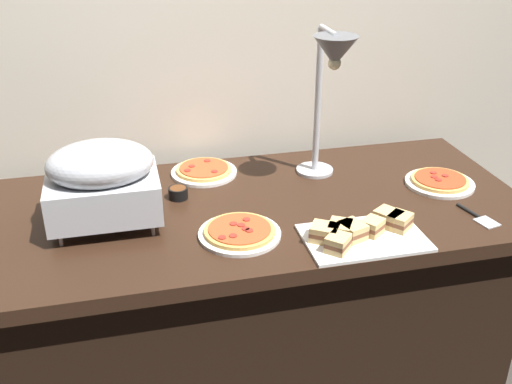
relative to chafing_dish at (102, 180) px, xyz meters
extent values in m
plane|color=#38332D|center=(0.48, 0.02, -0.92)|extent=(8.00, 8.00, 0.00)
cube|color=beige|center=(0.48, 0.52, 0.28)|extent=(4.40, 0.04, 2.40)
cube|color=black|center=(0.48, 0.02, -0.18)|extent=(1.90, 0.84, 0.05)
cube|color=black|center=(0.48, 0.02, -0.56)|extent=(1.75, 0.74, 0.71)
cylinder|color=#B7BABF|center=(-0.14, -0.11, -0.14)|extent=(0.01, 0.01, 0.04)
cylinder|color=#B7BABF|center=(0.14, -0.11, -0.14)|extent=(0.01, 0.01, 0.04)
cylinder|color=#B7BABF|center=(-0.14, 0.11, -0.14)|extent=(0.01, 0.01, 0.04)
cylinder|color=#B7BABF|center=(0.14, 0.11, -0.14)|extent=(0.01, 0.01, 0.04)
cube|color=#B7BABF|center=(0.00, 0.00, -0.05)|extent=(0.35, 0.26, 0.13)
ellipsoid|color=#B7BABF|center=(0.00, 0.00, 0.06)|extent=(0.33, 0.25, 0.14)
cylinder|color=#B7BABF|center=(0.78, 0.23, -0.15)|extent=(0.14, 0.14, 0.01)
cylinder|color=#B7BABF|center=(0.78, 0.23, 0.12)|extent=(0.02, 0.02, 0.53)
cylinder|color=#B7BABF|center=(0.78, 0.16, 0.39)|extent=(0.02, 0.15, 0.02)
cone|color=#595B60|center=(0.78, 0.08, 0.34)|extent=(0.15, 0.15, 0.10)
sphere|color=#F9EAB2|center=(0.78, 0.08, 0.30)|extent=(0.04, 0.04, 0.04)
cylinder|color=white|center=(0.40, -0.17, -0.15)|extent=(0.26, 0.26, 0.01)
cylinder|color=gold|center=(0.40, -0.17, -0.14)|extent=(0.22, 0.22, 0.01)
cylinder|color=#B74723|center=(0.40, -0.17, -0.13)|extent=(0.20, 0.20, 0.00)
cylinder|color=maroon|center=(0.37, -0.22, -0.13)|extent=(0.02, 0.02, 0.00)
cylinder|color=maroon|center=(0.43, -0.20, -0.13)|extent=(0.02, 0.02, 0.00)
cylinder|color=maroon|center=(0.34, -0.22, -0.13)|extent=(0.02, 0.02, 0.00)
cylinder|color=maroon|center=(0.42, -0.18, -0.13)|extent=(0.02, 0.02, 0.00)
cylinder|color=maroon|center=(0.41, -0.16, -0.13)|extent=(0.02, 0.02, 0.00)
cylinder|color=maroon|center=(0.43, -0.13, -0.13)|extent=(0.02, 0.02, 0.00)
cylinder|color=maroon|center=(0.39, -0.14, -0.13)|extent=(0.02, 0.02, 0.00)
cylinder|color=white|center=(0.36, 0.31, -0.15)|extent=(0.25, 0.25, 0.01)
cylinder|color=#DBA856|center=(0.36, 0.31, -0.14)|extent=(0.21, 0.21, 0.01)
cylinder|color=#B74723|center=(0.36, 0.31, -0.13)|extent=(0.18, 0.18, 0.00)
cylinder|color=maroon|center=(0.39, 0.36, -0.13)|extent=(0.02, 0.02, 0.00)
cylinder|color=maroon|center=(0.40, 0.26, -0.13)|extent=(0.02, 0.02, 0.00)
cylinder|color=maroon|center=(0.30, 0.29, -0.13)|extent=(0.02, 0.02, 0.00)
cylinder|color=maroon|center=(0.32, 0.33, -0.13)|extent=(0.02, 0.02, 0.00)
cylinder|color=white|center=(1.19, 0.02, -0.15)|extent=(0.25, 0.25, 0.01)
cylinder|color=#DBA856|center=(1.19, 0.02, -0.14)|extent=(0.21, 0.21, 0.01)
cylinder|color=#AD3D1E|center=(1.19, 0.02, -0.13)|extent=(0.18, 0.18, 0.00)
cylinder|color=maroon|center=(1.17, 0.00, -0.13)|extent=(0.02, 0.02, 0.00)
cylinder|color=maroon|center=(1.21, 0.03, -0.13)|extent=(0.02, 0.02, 0.00)
cylinder|color=maroon|center=(1.18, 0.06, -0.13)|extent=(0.02, 0.02, 0.00)
cylinder|color=maroon|center=(1.17, 0.02, -0.13)|extent=(0.02, 0.02, 0.00)
cube|color=white|center=(0.77, -0.28, -0.15)|extent=(0.37, 0.24, 0.01)
cube|color=tan|center=(0.66, -0.34, -0.14)|extent=(0.09, 0.09, 0.02)
cube|color=brown|center=(0.66, -0.34, -0.12)|extent=(0.09, 0.09, 0.01)
cube|color=tan|center=(0.66, -0.34, -0.11)|extent=(0.09, 0.09, 0.02)
cube|color=tan|center=(0.80, -0.27, -0.14)|extent=(0.08, 0.08, 0.02)
cube|color=brown|center=(0.80, -0.27, -0.12)|extent=(0.08, 0.08, 0.01)
cube|color=tan|center=(0.80, -0.27, -0.11)|extent=(0.08, 0.08, 0.02)
cube|color=tan|center=(0.69, -0.27, -0.14)|extent=(0.10, 0.10, 0.02)
cube|color=brown|center=(0.69, -0.27, -0.12)|extent=(0.10, 0.10, 0.01)
cube|color=tan|center=(0.69, -0.27, -0.11)|extent=(0.10, 0.10, 0.02)
cube|color=tan|center=(0.64, -0.27, -0.14)|extent=(0.11, 0.10, 0.02)
cube|color=brown|center=(0.64, -0.27, -0.12)|extent=(0.11, 0.10, 0.01)
cube|color=tan|center=(0.64, -0.27, -0.11)|extent=(0.11, 0.10, 0.02)
cube|color=tan|center=(0.89, -0.26, -0.14)|extent=(0.09, 0.09, 0.02)
cube|color=brown|center=(0.89, -0.26, -0.12)|extent=(0.09, 0.09, 0.01)
cube|color=tan|center=(0.89, -0.26, -0.11)|extent=(0.09, 0.09, 0.02)
cube|color=tan|center=(0.73, -0.28, -0.14)|extent=(0.09, 0.10, 0.02)
cube|color=brown|center=(0.73, -0.28, -0.12)|extent=(0.09, 0.10, 0.01)
cube|color=tan|center=(0.73, -0.28, -0.11)|extent=(0.09, 0.10, 0.02)
cube|color=tan|center=(0.87, -0.23, -0.14)|extent=(0.10, 0.10, 0.02)
cube|color=brown|center=(0.87, -0.23, -0.12)|extent=(0.10, 0.10, 0.01)
cube|color=tan|center=(0.87, -0.23, -0.11)|extent=(0.10, 0.10, 0.02)
cylinder|color=black|center=(0.24, 0.13, -0.14)|extent=(0.07, 0.07, 0.04)
cylinder|color=#562D14|center=(0.24, 0.13, -0.12)|extent=(0.06, 0.06, 0.01)
cylinder|color=black|center=(0.13, 0.20, -0.14)|extent=(0.06, 0.06, 0.03)
cylinder|color=#562D14|center=(0.13, 0.20, -0.13)|extent=(0.05, 0.05, 0.01)
cube|color=#B7BABF|center=(1.20, -0.28, -0.16)|extent=(0.07, 0.08, 0.00)
cylinder|color=black|center=(1.18, -0.20, -0.15)|extent=(0.03, 0.10, 0.01)
camera|label=1|loc=(0.07, -1.76, 0.81)|focal=42.46mm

